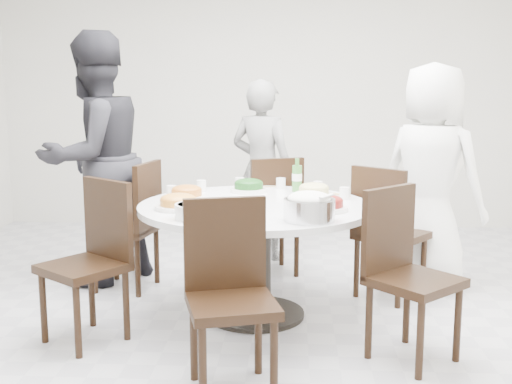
# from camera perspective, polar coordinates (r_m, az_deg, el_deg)

# --- Properties ---
(floor) EXTENTS (6.00, 6.00, 0.01)m
(floor) POSITION_cam_1_polar(r_m,az_deg,el_deg) (4.04, 2.16, -12.37)
(floor) COLOR silver
(floor) RESTS_ON ground
(wall_back) EXTENTS (6.00, 0.01, 2.80)m
(wall_back) POSITION_cam_1_polar(r_m,az_deg,el_deg) (6.74, 2.75, 8.74)
(wall_back) COLOR silver
(wall_back) RESTS_ON ground
(wall_front) EXTENTS (6.00, 0.01, 2.80)m
(wall_front) POSITION_cam_1_polar(r_m,az_deg,el_deg) (0.76, -1.74, 0.25)
(wall_front) COLOR silver
(wall_front) RESTS_ON ground
(dining_table) EXTENTS (1.50, 1.50, 0.75)m
(dining_table) POSITION_cam_1_polar(r_m,az_deg,el_deg) (4.19, -0.04, -6.12)
(dining_table) COLOR white
(dining_table) RESTS_ON floor
(chair_ne) EXTENTS (0.59, 0.59, 0.95)m
(chair_ne) POSITION_cam_1_polar(r_m,az_deg,el_deg) (4.64, 11.94, -3.49)
(chair_ne) COLOR black
(chair_ne) RESTS_ON floor
(chair_n) EXTENTS (0.54, 0.54, 0.95)m
(chair_n) POSITION_cam_1_polar(r_m,az_deg,el_deg) (5.11, 1.18, -2.05)
(chair_n) COLOR black
(chair_n) RESTS_ON floor
(chair_nw) EXTENTS (0.49, 0.49, 0.95)m
(chair_nw) POSITION_cam_1_polar(r_m,az_deg,el_deg) (4.83, -11.56, -2.96)
(chair_nw) COLOR black
(chair_nw) RESTS_ON floor
(chair_sw) EXTENTS (0.59, 0.59, 0.95)m
(chair_sw) POSITION_cam_1_polar(r_m,az_deg,el_deg) (3.90, -15.13, -6.17)
(chair_sw) COLOR black
(chair_sw) RESTS_ON floor
(chair_s) EXTENTS (0.52, 0.52, 0.95)m
(chair_s) POSITION_cam_1_polar(r_m,az_deg,el_deg) (3.16, -2.16, -9.59)
(chair_s) COLOR black
(chair_s) RESTS_ON floor
(chair_se) EXTENTS (0.59, 0.59, 0.95)m
(chair_se) POSITION_cam_1_polar(r_m,az_deg,el_deg) (3.62, 13.95, -7.36)
(chair_se) COLOR black
(chair_se) RESTS_ON floor
(diner_right) EXTENTS (0.96, 0.93, 1.66)m
(diner_right) POSITION_cam_1_polar(r_m,az_deg,el_deg) (4.89, 15.30, 1.30)
(diner_right) COLOR white
(diner_right) RESTS_ON floor
(diner_middle) EXTENTS (0.66, 0.57, 1.55)m
(diner_middle) POSITION_cam_1_polar(r_m,az_deg,el_deg) (5.53, 0.53, 1.99)
(diner_middle) COLOR black
(diner_middle) RESTS_ON floor
(diner_left) EXTENTS (1.12, 1.17, 1.90)m
(diner_left) POSITION_cam_1_polar(r_m,az_deg,el_deg) (4.98, -14.19, 2.85)
(diner_left) COLOR black
(diner_left) RESTS_ON floor
(dish_greens) EXTENTS (0.26, 0.26, 0.07)m
(dish_greens) POSITION_cam_1_polar(r_m,az_deg,el_deg) (4.55, -0.65, 0.43)
(dish_greens) COLOR white
(dish_greens) RESTS_ON dining_table
(dish_pale) EXTENTS (0.26, 0.26, 0.07)m
(dish_pale) POSITION_cam_1_polar(r_m,az_deg,el_deg) (4.38, 5.17, 0.04)
(dish_pale) COLOR white
(dish_pale) RESTS_ON dining_table
(dish_orange) EXTENTS (0.26, 0.26, 0.07)m
(dish_orange) POSITION_cam_1_polar(r_m,az_deg,el_deg) (4.30, -6.17, -0.17)
(dish_orange) COLOR white
(dish_orange) RESTS_ON dining_table
(dish_redbrown) EXTENTS (0.27, 0.27, 0.07)m
(dish_redbrown) POSITION_cam_1_polar(r_m,az_deg,el_deg) (3.92, 6.19, -1.16)
(dish_redbrown) COLOR white
(dish_redbrown) RESTS_ON dining_table
(dish_tofu) EXTENTS (0.29, 0.29, 0.07)m
(dish_tofu) POSITION_cam_1_polar(r_m,az_deg,el_deg) (3.96, -6.92, -1.00)
(dish_tofu) COLOR white
(dish_tofu) RESTS_ON dining_table
(rice_bowl) EXTENTS (0.29, 0.29, 0.12)m
(rice_bowl) POSITION_cam_1_polar(r_m,az_deg,el_deg) (3.62, 4.76, -1.58)
(rice_bowl) COLOR silver
(rice_bowl) RESTS_ON dining_table
(soup_bowl) EXTENTS (0.27, 0.27, 0.08)m
(soup_bowl) POSITION_cam_1_polar(r_m,az_deg,el_deg) (3.69, -5.12, -1.70)
(soup_bowl) COLOR white
(soup_bowl) RESTS_ON dining_table
(beverage_bottle) EXTENTS (0.07, 0.07, 0.24)m
(beverage_bottle) POSITION_cam_1_polar(r_m,az_deg,el_deg) (4.56, 3.67, 1.53)
(beverage_bottle) COLOR #3B7C31
(beverage_bottle) RESTS_ON dining_table
(tea_cups) EXTENTS (0.07, 0.07, 0.08)m
(tea_cups) POSITION_cam_1_polar(r_m,az_deg,el_deg) (4.69, 0.54, 0.79)
(tea_cups) COLOR white
(tea_cups) RESTS_ON dining_table
(chopsticks) EXTENTS (0.24, 0.04, 0.01)m
(chopsticks) POSITION_cam_1_polar(r_m,az_deg,el_deg) (4.77, 0.30, 0.52)
(chopsticks) COLOR tan
(chopsticks) RESTS_ON dining_table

